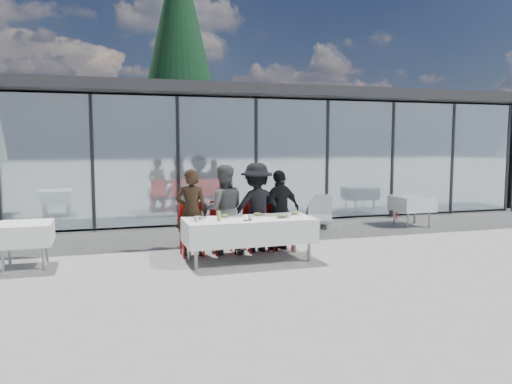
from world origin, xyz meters
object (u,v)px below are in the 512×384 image
(diner_a, at_px, (192,212))
(plate_c, at_px, (258,215))
(diner_c, at_px, (257,207))
(spare_chair_b, at_px, (388,197))
(diner_chair_b, at_px, (223,224))
(plate_b, at_px, (224,216))
(diner_chair_c, at_px, (255,223))
(plate_a, at_px, (198,218))
(spare_chair_a, at_px, (395,198))
(folded_eyeglasses, at_px, (248,220))
(conifer_tree, at_px, (179,46))
(lounger, at_px, (320,214))
(spare_table_right, at_px, (412,204))
(diner_d, at_px, (280,210))
(diner_chair_d, at_px, (279,222))
(plate_d, at_px, (295,214))
(juice_bottle, at_px, (219,216))
(plate_extra, at_px, (282,217))
(dining_table, at_px, (249,230))
(diner_b, at_px, (223,209))
(spare_table_left, at_px, (25,234))
(diner_chair_a, at_px, (191,226))

(diner_a, xyz_separation_m, plate_c, (1.11, -0.47, -0.02))
(diner_c, distance_m, spare_chair_b, 5.98)
(diner_chair_b, height_order, diner_c, diner_c)
(plate_b, distance_m, spare_chair_b, 6.87)
(diner_chair_c, relative_size, plate_a, 3.92)
(plate_a, height_order, spare_chair_a, spare_chair_a)
(folded_eyeglasses, relative_size, spare_chair_a, 0.14)
(diner_a, xyz_separation_m, conifer_tree, (1.60, 11.94, 5.19))
(lounger, relative_size, conifer_tree, 0.14)
(spare_chair_b, bearing_deg, spare_table_right, -103.24)
(spare_chair_b, bearing_deg, diner_c, -145.76)
(diner_c, xyz_separation_m, plate_b, (-0.75, -0.48, -0.07))
(diner_a, relative_size, diner_d, 1.03)
(folded_eyeglasses, bearing_deg, diner_a, 130.92)
(spare_chair_a, bearing_deg, plate_b, -148.21)
(folded_eyeglasses, distance_m, lounger, 4.49)
(diner_chair_d, bearing_deg, plate_a, -159.08)
(plate_d, bearing_deg, diner_chair_d, 98.62)
(juice_bottle, xyz_separation_m, spare_chair_a, (5.90, 3.86, -0.29))
(plate_extra, distance_m, spare_chair_b, 6.32)
(dining_table, distance_m, lounger, 4.22)
(diner_chair_b, distance_m, diner_d, 1.15)
(diner_b, bearing_deg, lounger, -132.92)
(diner_c, bearing_deg, folded_eyeglasses, 61.91)
(juice_bottle, height_order, spare_chair_a, spare_chair_a)
(plate_a, height_order, conifer_tree, conifer_tree)
(diner_chair_b, bearing_deg, juice_bottle, -107.20)
(dining_table, xyz_separation_m, plate_d, (0.91, 0.14, 0.24))
(diner_b, xyz_separation_m, diner_chair_c, (0.65, 0.08, -0.29))
(plate_d, xyz_separation_m, spare_table_right, (3.97, 2.16, -0.22))
(diner_chair_b, relative_size, spare_table_right, 1.13)
(diner_chair_b, height_order, juice_bottle, diner_chair_b)
(plate_a, height_order, spare_table_left, plate_a)
(diner_d, distance_m, spare_table_right, 4.38)
(diner_chair_b, xyz_separation_m, spare_table_right, (5.18, 1.55, 0.02))
(diner_chair_d, height_order, juice_bottle, diner_chair_d)
(plate_c, bearing_deg, diner_chair_c, 76.99)
(plate_c, height_order, juice_bottle, juice_bottle)
(diner_chair_b, height_order, diner_chair_c, same)
(diner_chair_d, distance_m, folded_eyeglasses, 1.37)
(plate_extra, bearing_deg, diner_d, 72.30)
(diner_d, bearing_deg, diner_b, -19.37)
(diner_chair_c, xyz_separation_m, diner_d, (0.47, -0.08, 0.24))
(diner_b, bearing_deg, diner_a, 8.13)
(spare_table_right, bearing_deg, plate_extra, -150.43)
(plate_extra, bearing_deg, diner_chair_d, 73.78)
(diner_chair_d, xyz_separation_m, plate_c, (-0.60, -0.55, 0.24))
(diner_a, xyz_separation_m, diner_chair_a, (0.00, 0.08, -0.26))
(diner_chair_d, bearing_deg, spare_chair_a, 33.53)
(lounger, bearing_deg, diner_chair_d, -129.17)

